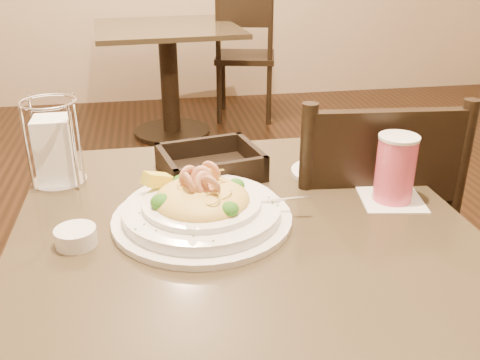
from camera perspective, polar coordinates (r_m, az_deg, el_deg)
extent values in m
cylinder|color=black|center=(1.30, 0.16, -18.52)|extent=(0.12, 0.12, 0.67)
cube|color=#4E422C|center=(1.09, 0.18, -4.96)|extent=(0.90, 0.90, 0.03)
cylinder|color=black|center=(3.77, -7.23, 5.15)|extent=(0.52, 0.52, 0.03)
cylinder|color=black|center=(3.67, -7.52, 10.33)|extent=(0.12, 0.12, 0.67)
cube|color=#4E422C|center=(3.60, -7.84, 15.74)|extent=(0.97, 0.97, 0.03)
cube|color=black|center=(1.56, 11.76, -7.05)|extent=(0.46, 0.46, 0.04)
cylinder|color=black|center=(1.88, 15.03, -9.94)|extent=(0.04, 0.04, 0.43)
cylinder|color=black|center=(1.80, 3.96, -10.78)|extent=(0.04, 0.04, 0.43)
cylinder|color=black|center=(1.62, 19.19, -17.00)|extent=(0.04, 0.04, 0.43)
cylinder|color=black|center=(1.53, 5.99, -18.57)|extent=(0.04, 0.04, 0.43)
cylinder|color=black|center=(1.36, 21.98, -1.39)|extent=(0.04, 0.04, 0.46)
cylinder|color=black|center=(1.25, 6.95, -2.07)|extent=(0.04, 0.04, 0.46)
cube|color=black|center=(1.25, 15.29, 2.38)|extent=(0.36, 0.06, 0.22)
cube|color=black|center=(4.01, 0.56, 12.97)|extent=(0.50, 0.50, 0.04)
cylinder|color=black|center=(4.23, 3.14, 10.30)|extent=(0.04, 0.04, 0.43)
cylinder|color=black|center=(4.25, -1.80, 10.37)|extent=(0.04, 0.04, 0.43)
cylinder|color=black|center=(3.88, 3.11, 8.99)|extent=(0.04, 0.04, 0.43)
cylinder|color=black|center=(3.90, -2.25, 9.07)|extent=(0.04, 0.04, 0.43)
cylinder|color=black|center=(3.78, 3.29, 16.09)|extent=(0.04, 0.04, 0.46)
cylinder|color=black|center=(3.80, -2.37, 16.14)|extent=(0.04, 0.04, 0.46)
cube|color=black|center=(3.77, 0.45, 17.64)|extent=(0.36, 0.11, 0.22)
cylinder|color=white|center=(1.08, -4.04, -4.09)|extent=(0.36, 0.36, 0.01)
cylinder|color=white|center=(1.07, -4.07, -3.24)|extent=(0.32, 0.32, 0.02)
cylinder|color=white|center=(1.06, -4.10, -2.44)|extent=(0.24, 0.24, 0.01)
ellipsoid|color=#DAB74F|center=(1.06, -4.11, -2.11)|extent=(0.19, 0.19, 0.07)
cube|color=yellow|center=(1.12, -8.86, 0.01)|extent=(0.07, 0.06, 0.04)
cube|color=silver|center=(1.08, 4.05, -2.13)|extent=(0.14, 0.02, 0.01)
cube|color=silver|center=(1.06, 0.20, -2.22)|extent=(0.04, 0.02, 0.00)
torus|color=#DAB74F|center=(1.09, -3.68, -0.14)|extent=(0.05, 0.05, 0.03)
torus|color=#DAB74F|center=(1.07, -2.65, -1.32)|extent=(0.04, 0.05, 0.04)
torus|color=#DAB74F|center=(1.03, -2.09, -1.82)|extent=(0.05, 0.05, 0.04)
torus|color=#DAB74F|center=(1.00, -3.07, -1.99)|extent=(0.04, 0.05, 0.02)
torus|color=#DAB74F|center=(1.06, -1.38, -0.87)|extent=(0.04, 0.04, 0.03)
torus|color=#DAB74F|center=(1.11, -2.46, 1.00)|extent=(0.04, 0.04, 0.02)
torus|color=#DAB74F|center=(1.10, -3.89, -0.70)|extent=(0.04, 0.04, 0.03)
torus|color=#DAB74F|center=(1.05, -4.15, -0.81)|extent=(0.04, 0.04, 0.03)
torus|color=#DAB74F|center=(1.08, -3.66, 0.32)|extent=(0.06, 0.05, 0.04)
torus|color=#DAB74F|center=(1.06, -3.69, -1.04)|extent=(0.05, 0.05, 0.02)
torus|color=#DAB74F|center=(1.06, -4.77, -1.54)|extent=(0.04, 0.04, 0.02)
torus|color=#DAB74F|center=(1.09, -3.72, -0.89)|extent=(0.06, 0.06, 0.03)
torus|color=#DAB74F|center=(1.08, -1.83, 0.05)|extent=(0.05, 0.05, 0.03)
torus|color=#DAB74F|center=(1.05, -5.71, -0.71)|extent=(0.05, 0.05, 0.03)
torus|color=#DAB74F|center=(1.10, -2.98, 0.35)|extent=(0.05, 0.05, 0.03)
torus|color=tan|center=(1.08, -3.16, 0.93)|extent=(0.05, 0.05, 0.05)
torus|color=tan|center=(1.03, -3.83, -0.33)|extent=(0.05, 0.05, 0.05)
torus|color=tan|center=(1.03, -5.47, -0.37)|extent=(0.03, 0.05, 0.05)
torus|color=tan|center=(1.05, -4.09, 0.25)|extent=(0.05, 0.03, 0.05)
torus|color=tan|center=(1.02, -3.13, -0.61)|extent=(0.05, 0.05, 0.05)
torus|color=tan|center=(1.06, -5.54, 0.37)|extent=(0.05, 0.04, 0.04)
ellipsoid|color=#205814|center=(1.09, -0.44, -0.57)|extent=(0.04, 0.04, 0.03)
ellipsoid|color=#205814|center=(1.12, -6.31, -0.11)|extent=(0.03, 0.03, 0.03)
ellipsoid|color=#205814|center=(1.04, -8.42, -2.33)|extent=(0.04, 0.04, 0.03)
ellipsoid|color=#205814|center=(1.00, -1.16, -3.13)|extent=(0.04, 0.04, 0.03)
cube|color=#266619|center=(1.10, 3.12, -1.83)|extent=(0.00, 0.00, 0.00)
cube|color=#266619|center=(1.06, 4.04, -2.72)|extent=(0.00, 0.00, 0.00)
cube|color=#266619|center=(0.96, -5.00, -6.01)|extent=(0.00, 0.00, 0.00)
cube|color=#266619|center=(0.94, -2.87, -6.48)|extent=(0.00, 0.00, 0.00)
cube|color=#266619|center=(1.07, 3.50, -2.49)|extent=(0.00, 0.00, 0.00)
cube|color=#266619|center=(1.17, -5.54, -0.13)|extent=(0.00, 0.00, 0.00)
cube|color=#266619|center=(1.00, -11.09, -5.16)|extent=(0.00, 0.00, 0.00)
cube|color=#266619|center=(1.01, -10.18, -4.65)|extent=(0.00, 0.00, 0.00)
cube|color=#266619|center=(0.99, -8.93, -5.32)|extent=(0.00, 0.00, 0.00)
cube|color=#266619|center=(1.11, -10.12, -1.89)|extent=(0.00, 0.00, 0.00)
cube|color=#266619|center=(1.05, -10.67, -3.46)|extent=(0.00, 0.00, 0.00)
cube|color=white|center=(1.21, 15.83, -2.01)|extent=(0.15, 0.15, 0.00)
cylinder|color=#F45677|center=(1.18, 16.23, 1.15)|extent=(0.08, 0.08, 0.14)
cylinder|color=white|center=(1.16, 16.64, 4.38)|extent=(0.09, 0.09, 0.01)
cube|color=black|center=(1.29, -3.16, 0.94)|extent=(0.26, 0.23, 0.02)
cube|color=black|center=(1.31, 1.24, 2.89)|extent=(0.05, 0.18, 0.05)
cube|color=black|center=(1.25, -7.84, 1.55)|extent=(0.05, 0.18, 0.05)
cube|color=black|center=(1.35, -4.35, 3.52)|extent=(0.23, 0.06, 0.05)
cube|color=black|center=(1.20, -1.90, 0.79)|extent=(0.23, 0.06, 0.05)
cylinder|color=silver|center=(1.32, -18.66, -0.09)|extent=(0.12, 0.12, 0.01)
torus|color=silver|center=(1.25, -19.83, 7.85)|extent=(0.12, 0.12, 0.01)
cube|color=white|center=(1.29, -19.13, 3.09)|extent=(0.10, 0.10, 0.15)
cylinder|color=silver|center=(1.25, -21.75, 2.98)|extent=(0.01, 0.01, 0.19)
cylinder|color=silver|center=(1.23, -17.33, 3.34)|extent=(0.01, 0.01, 0.19)
cylinder|color=silver|center=(1.33, -21.03, 4.48)|extent=(0.01, 0.01, 0.19)
cylinder|color=silver|center=(1.32, -16.90, 4.84)|extent=(0.01, 0.01, 0.19)
cylinder|color=white|center=(1.31, 9.11, 0.85)|extent=(0.18, 0.18, 0.01)
cylinder|color=white|center=(1.04, -17.11, -5.81)|extent=(0.09, 0.09, 0.03)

